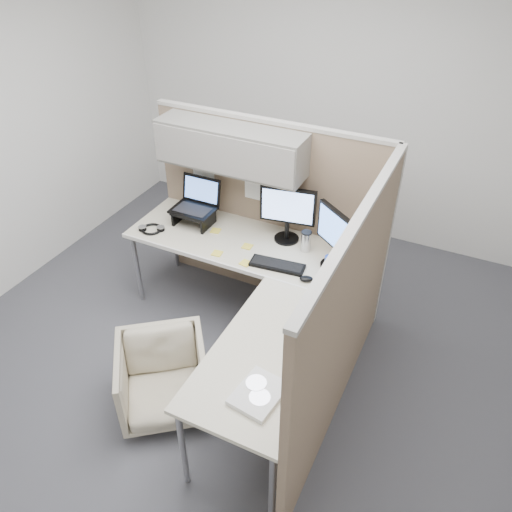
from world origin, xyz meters
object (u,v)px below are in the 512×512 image
at_px(desk, 252,284).
at_px(monitor_left, 288,210).
at_px(office_chair, 163,375).
at_px(keyboard, 277,265).

height_order(desk, monitor_left, monitor_left).
distance_m(office_chair, keyboard, 1.14).
xyz_separation_m(monitor_left, keyboard, (0.08, -0.36, -0.26)).
distance_m(desk, keyboard, 0.25).
bearing_deg(monitor_left, desk, -101.93).
bearing_deg(monitor_left, office_chair, -113.90).
bearing_deg(office_chair, monitor_left, 38.58).
relative_size(office_chair, keyboard, 1.48).
bearing_deg(keyboard, office_chair, -119.81).
distance_m(office_chair, monitor_left, 1.54).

